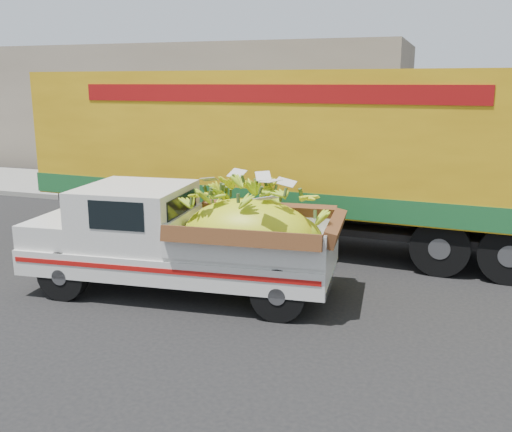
% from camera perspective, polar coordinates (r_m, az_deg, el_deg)
% --- Properties ---
extents(ground, '(100.00, 100.00, 0.00)m').
position_cam_1_polar(ground, '(9.61, 0.54, -8.55)').
color(ground, black).
rests_on(ground, ground).
extents(curb, '(60.00, 0.25, 0.15)m').
position_cam_1_polar(curb, '(15.20, 7.88, -0.18)').
color(curb, gray).
rests_on(curb, ground).
extents(sidewalk, '(60.00, 4.00, 0.14)m').
position_cam_1_polar(sidewalk, '(17.22, 9.28, 1.34)').
color(sidewalk, gray).
rests_on(sidewalk, ground).
extents(building_left, '(18.00, 6.00, 5.00)m').
position_cam_1_polar(building_left, '(25.02, -6.63, 10.70)').
color(building_left, gray).
rests_on(building_left, ground).
extents(pickup_truck, '(5.40, 2.40, 1.84)m').
position_cam_1_polar(pickup_truck, '(9.70, -5.34, -2.25)').
color(pickup_truck, black).
rests_on(pickup_truck, ground).
extents(semi_trailer, '(12.04, 3.24, 3.80)m').
position_cam_1_polar(semi_trailer, '(12.65, 2.95, 6.66)').
color(semi_trailer, black).
rests_on(semi_trailer, ground).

